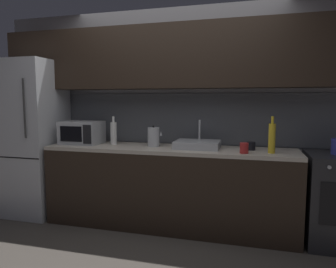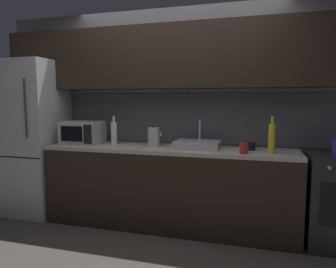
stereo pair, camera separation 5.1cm
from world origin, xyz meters
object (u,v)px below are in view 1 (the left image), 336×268
at_px(kettle, 154,137).
at_px(wine_bottle_white, 114,133).
at_px(refrigerator, 33,138).
at_px(mug_dark, 251,146).
at_px(mug_red, 244,148).
at_px(wine_bottle_yellow, 272,138).
at_px(microwave, 82,133).

xyz_separation_m(kettle, wine_bottle_white, (-0.50, 0.03, 0.03)).
relative_size(refrigerator, mug_dark, 21.22).
height_order(mug_dark, mug_red, mug_red).
relative_size(kettle, mug_dark, 2.68).
xyz_separation_m(wine_bottle_yellow, mug_red, (-0.26, -0.08, -0.10)).
relative_size(refrigerator, mug_red, 18.37).
bearing_deg(kettle, microwave, -179.83).
distance_m(kettle, wine_bottle_yellow, 1.26).
bearing_deg(kettle, mug_red, -11.46).
relative_size(refrigerator, kettle, 7.92).
height_order(kettle, mug_dark, kettle).
relative_size(wine_bottle_white, mug_dark, 3.72).
bearing_deg(wine_bottle_white, microwave, -175.39).
distance_m(wine_bottle_white, mug_dark, 1.57).
distance_m(microwave, mug_dark, 1.96).
relative_size(refrigerator, wine_bottle_white, 5.70).
relative_size(microwave, mug_red, 4.45).
bearing_deg(wine_bottle_yellow, kettle, 174.45).
bearing_deg(wine_bottle_yellow, refrigerator, 177.96).
height_order(wine_bottle_white, mug_dark, wine_bottle_white).
bearing_deg(mug_red, wine_bottle_yellow, 17.04).
bearing_deg(mug_red, microwave, 174.01).
distance_m(refrigerator, mug_red, 2.58).
xyz_separation_m(microwave, mug_red, (1.89, -0.20, -0.08)).
bearing_deg(wine_bottle_yellow, microwave, 176.83).
distance_m(microwave, wine_bottle_white, 0.40).
height_order(refrigerator, wine_bottle_white, refrigerator).
distance_m(wine_bottle_yellow, mug_dark, 0.27).
relative_size(wine_bottle_yellow, mug_dark, 4.07).
bearing_deg(microwave, kettle, 0.17).
height_order(microwave, mug_red, microwave).
relative_size(microwave, wine_bottle_white, 1.38).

